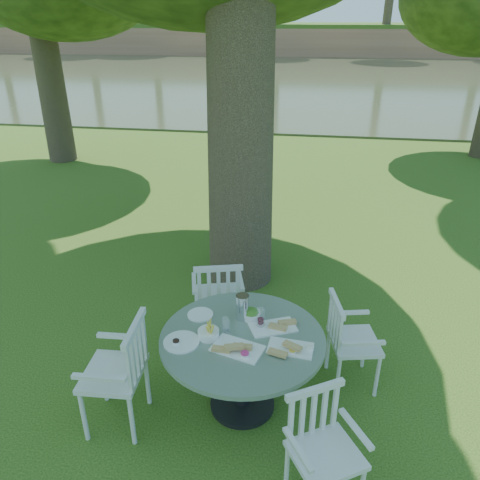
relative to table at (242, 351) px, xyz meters
name	(u,v)px	position (x,y,z in m)	size (l,w,h in m)	color
ground	(237,314)	(-0.27, 1.37, -0.60)	(140.00, 140.00, 0.00)	#203F0D
table	(242,351)	(0.00, 0.00, 0.00)	(1.35, 1.35, 0.74)	black
chair_ne	(345,336)	(0.86, 0.44, -0.07)	(0.51, 0.53, 0.89)	silver
chair_nw	(218,295)	(-0.38, 0.88, -0.04)	(0.58, 0.55, 0.94)	silver
chair_sw	(124,367)	(-0.90, -0.32, -0.02)	(0.49, 0.52, 0.99)	silver
chair_se	(320,438)	(0.64, -0.72, -0.08)	(0.59, 0.58, 0.87)	silver
tableware	(238,326)	(-0.05, 0.07, 0.19)	(1.19, 0.69, 0.23)	white
river	(306,78)	(-0.27, 24.37, -0.60)	(100.00, 28.00, 0.12)	#363D24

